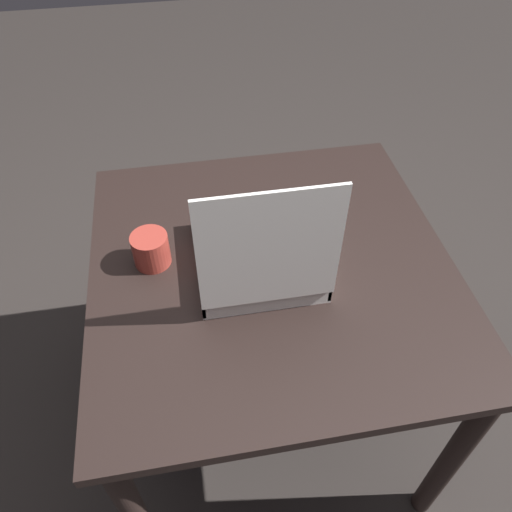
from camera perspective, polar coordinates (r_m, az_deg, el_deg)
ground_plane at (r=1.87m, az=1.27°, el=-16.29°), size 8.00×8.00×0.00m
dining_table at (r=1.35m, az=1.70°, el=-3.94°), size 0.91×0.93×0.73m
donut_box at (r=1.19m, az=0.22°, el=0.10°), size 0.30×0.33×0.36m
coffee_mug at (r=1.26m, az=-11.93°, el=0.79°), size 0.09×0.09×0.09m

